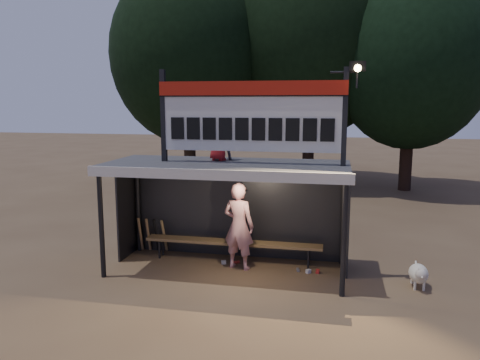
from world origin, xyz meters
TOP-DOWN VIEW (x-y plane):
  - ground at (0.00, 0.00)m, footprint 80.00×80.00m
  - player at (0.22, 0.16)m, footprint 0.78×0.61m
  - child_a at (-0.25, 0.42)m, footprint 0.71×0.71m
  - child_b at (-0.26, 0.33)m, footprint 0.55×0.45m
  - dugout_shelter at (0.00, 0.24)m, footprint 5.10×2.08m
  - scoreboard_assembly at (0.56, -0.01)m, footprint 4.10×0.27m
  - bench at (0.00, 0.55)m, footprint 4.00×0.35m
  - tree_left at (-4.00, 10.00)m, footprint 6.46×6.46m
  - tree_mid at (1.00, 11.50)m, footprint 7.22×7.22m
  - tree_right at (5.00, 10.50)m, footprint 6.08×6.08m
  - dog at (3.85, -0.19)m, footprint 0.36×0.81m
  - bats at (-2.03, 0.82)m, footprint 0.67×0.35m
  - litter at (1.02, 0.27)m, footprint 2.17×0.39m

SIDE VIEW (x-z plane):
  - ground at x=0.00m, z-range 0.00..0.00m
  - litter at x=1.02m, z-range 0.00..0.08m
  - dog at x=3.85m, z-range 0.03..0.53m
  - bats at x=-2.03m, z-range 0.01..0.85m
  - bench at x=0.00m, z-range 0.19..0.67m
  - player at x=0.22m, z-range 0.00..1.88m
  - dugout_shelter at x=0.00m, z-range 0.69..3.01m
  - child_b at x=-0.26m, z-range 2.32..3.28m
  - child_a at x=-0.25m, z-range 2.32..3.48m
  - scoreboard_assembly at x=0.56m, z-range 2.33..4.32m
  - tree_right at x=5.00m, z-range 0.83..9.55m
  - tree_left at x=-4.00m, z-range 0.88..10.15m
  - tree_mid at x=1.00m, z-range 0.99..11.34m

